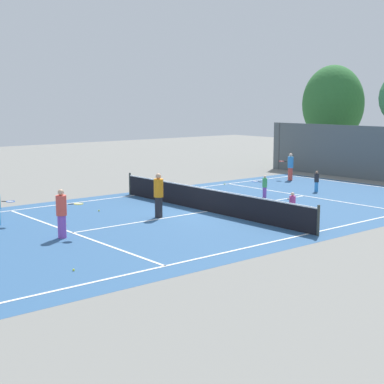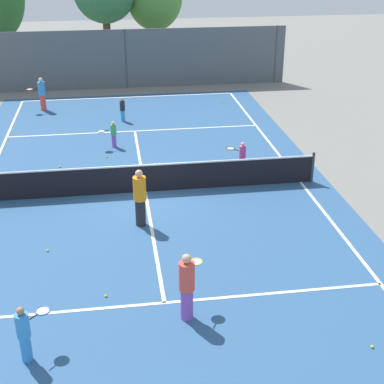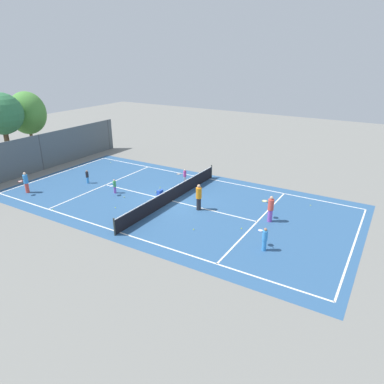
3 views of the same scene
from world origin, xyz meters
The scene contains 20 objects.
ground_plane centered at (0.00, 0.00, 0.00)m, with size 80.00×80.00×0.00m, color slate.
court_surface centered at (0.00, 0.00, 0.00)m, with size 13.00×25.00×0.01m.
tennis_net centered at (0.00, 0.00, 0.51)m, with size 11.90×0.10×1.10m.
tree_2 centered at (-7.99, 19.11, 4.44)m, with size 4.65×4.04×7.24m.
player_0 centered at (3.63, 1.26, 0.60)m, with size 0.73×0.72×1.15m.
player_1 centered at (0.46, -7.02, 0.88)m, with size 0.68×0.92×1.70m.
player_2 centered at (-0.46, 7.93, 0.56)m, with size 0.23×0.23×1.09m.
player_4 centered at (-0.98, 4.54, 0.57)m, with size 0.82×0.48×1.09m.
player_5 centered at (-4.28, 10.28, 0.83)m, with size 0.92×0.57×1.61m.
player_6 centered at (-0.30, -2.35, 0.92)m, with size 0.38×0.38×1.80m.
ball_crate centered at (0.54, 1.47, 0.18)m, with size 0.46×0.29×0.43m.
tennis_ball_0 centered at (0.72, 1.98, 0.03)m, with size 0.07×0.07×0.07m, color #CCE533.
tennis_ball_1 centered at (-3.02, 2.62, 0.03)m, with size 0.07×0.07×0.07m, color #CCE533.
tennis_ball_2 centered at (2.74, 0.12, 0.03)m, with size 0.07×0.07×0.07m, color #CCE533.
tennis_ball_3 centered at (-2.98, -3.55, 0.03)m, with size 0.07×0.07×0.07m, color #CCE533.
tennis_ball_4 centered at (-5.40, 6.03, 0.03)m, with size 0.07×0.07×0.07m, color #CCE533.
tennis_ball_5 centered at (1.73, 2.32, 0.03)m, with size 0.07×0.07×0.07m, color #CCE533.
tennis_ball_7 centered at (4.25, -8.65, 0.03)m, with size 0.07×0.07×0.07m, color #CCE533.
tennis_ball_8 centered at (-1.27, 3.38, 0.03)m, with size 0.07×0.07×0.07m, color #CCE533.
tennis_ball_9 centered at (-1.39, -5.94, 0.03)m, with size 0.07×0.07×0.07m, color #CCE533.
Camera 1 is at (18.40, -16.10, 4.69)m, focal length 54.48 mm.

